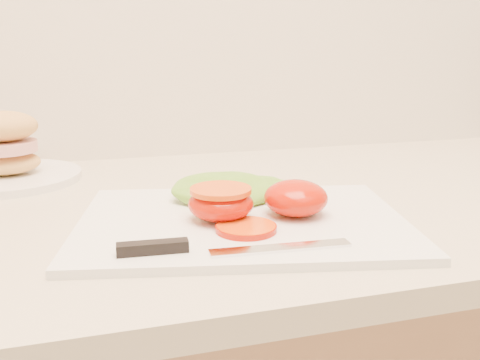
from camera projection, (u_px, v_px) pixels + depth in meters
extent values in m
cube|color=white|center=(242.00, 222.00, 0.65)|extent=(0.44, 0.36, 0.01)
ellipsoid|color=red|center=(296.00, 198.00, 0.65)|extent=(0.08, 0.08, 0.04)
ellipsoid|color=red|center=(221.00, 204.00, 0.64)|extent=(0.08, 0.08, 0.04)
cylinder|color=red|center=(221.00, 190.00, 0.63)|extent=(0.07, 0.07, 0.01)
cylinder|color=#E05609|center=(246.00, 228.00, 0.60)|extent=(0.07, 0.07, 0.01)
ellipsoid|color=#71C534|center=(225.00, 189.00, 0.72)|extent=(0.16, 0.11, 0.03)
ellipsoid|color=#71C534|center=(261.00, 190.00, 0.73)|extent=(0.12, 0.10, 0.02)
cube|color=silver|center=(281.00, 248.00, 0.55)|extent=(0.15, 0.03, 0.00)
cube|color=black|center=(153.00, 247.00, 0.54)|extent=(0.07, 0.02, 0.01)
cylinder|color=white|center=(8.00, 177.00, 0.86)|extent=(0.23, 0.23, 0.01)
ellipsoid|color=tan|center=(7.00, 163.00, 0.85)|extent=(0.10, 0.09, 0.04)
cylinder|color=#D8938C|center=(5.00, 146.00, 0.85)|extent=(0.10, 0.10, 0.02)
ellipsoid|color=tan|center=(3.00, 126.00, 0.84)|extent=(0.11, 0.09, 0.05)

